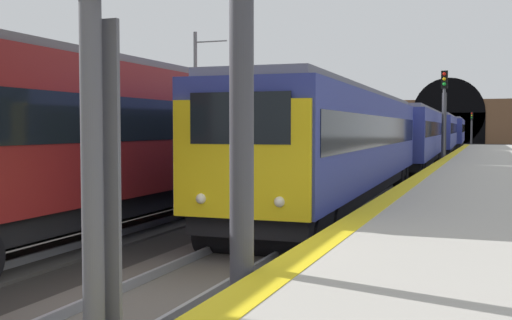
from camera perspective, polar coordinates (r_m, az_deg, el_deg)
ground_plane at (r=9.27m, az=-10.09°, el=-13.35°), size 320.00×320.00×0.00m
platform_right at (r=7.92m, az=20.23°, el=-12.68°), size 112.00×4.91×0.97m
platform_right_edge_strip at (r=8.11m, az=4.35°, el=-8.57°), size 112.00×0.50×0.01m
track_main_line at (r=9.26m, az=-10.09°, el=-13.11°), size 160.00×3.17×0.21m
train_main_approaching at (r=48.98m, az=15.35°, el=2.33°), size 76.48×3.29×3.77m
train_adjacent_platform at (r=25.08m, az=0.07°, el=2.54°), size 38.24×2.99×4.22m
railway_signal_near at (r=4.68m, az=-14.64°, el=2.60°), size 0.39×0.38×4.32m
railway_signal_mid at (r=38.88m, az=16.75°, el=4.27°), size 0.39×0.38×5.96m
railway_signal_far at (r=92.23m, az=19.04°, el=3.00°), size 0.39×0.38×4.77m
tunnel_portal at (r=107.67m, az=17.15°, el=3.38°), size 2.54×20.26×11.34m
catenary_mast_near at (r=36.77m, az=-5.49°, el=5.42°), size 0.22×2.11×8.14m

